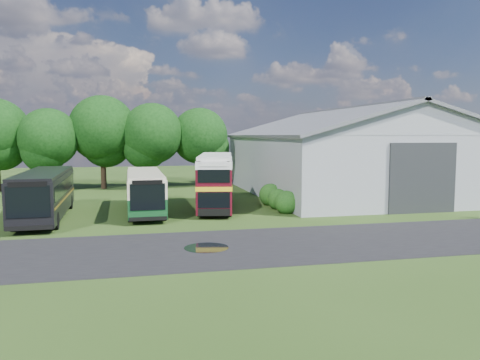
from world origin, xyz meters
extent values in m
plane|color=#253D13|center=(0.00, 0.00, 0.00)|extent=(120.00, 120.00, 0.00)
cube|color=black|center=(3.00, -3.00, 0.00)|extent=(60.00, 8.00, 0.02)
cylinder|color=black|center=(-1.50, -3.00, 0.00)|extent=(2.20, 2.20, 0.01)
cube|color=gray|center=(15.00, 16.00, 2.75)|extent=(18.00, 24.00, 5.50)
cube|color=#2D3033|center=(15.00, 3.92, 2.50)|extent=(5.20, 0.18, 5.00)
cylinder|color=black|center=(-13.00, 23.50, 1.53)|extent=(0.56, 0.56, 3.06)
sphere|color=black|center=(-13.00, 23.50, 5.27)|extent=(5.78, 5.78, 5.78)
cylinder|color=black|center=(-8.00, 24.80, 1.80)|extent=(0.56, 0.56, 3.60)
sphere|color=black|center=(-8.00, 24.80, 6.20)|extent=(6.80, 6.80, 6.80)
cylinder|color=black|center=(-3.00, 23.80, 1.66)|extent=(0.56, 0.56, 3.31)
sphere|color=black|center=(-3.00, 23.80, 5.70)|extent=(6.26, 6.26, 6.26)
cylinder|color=black|center=(2.00, 24.60, 1.58)|extent=(0.56, 0.56, 3.17)
sphere|color=black|center=(2.00, 24.60, 5.46)|extent=(5.98, 5.98, 5.98)
sphere|color=#194714|center=(5.60, 6.00, 0.00)|extent=(1.70, 1.70, 1.70)
sphere|color=#194714|center=(5.60, 8.00, 0.00)|extent=(1.60, 1.60, 1.60)
sphere|color=#194714|center=(5.60, 10.00, 0.00)|extent=(1.80, 1.80, 1.80)
cube|color=#103D1C|center=(-4.17, 8.73, 1.61)|extent=(2.56, 10.63, 2.64)
cube|color=#4C0A16|center=(1.06, 9.03, 2.19)|extent=(4.26, 9.80, 3.81)
cube|color=black|center=(-10.69, 7.47, 1.73)|extent=(2.94, 11.46, 2.83)
camera|label=1|loc=(-4.86, -25.29, 5.50)|focal=35.00mm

